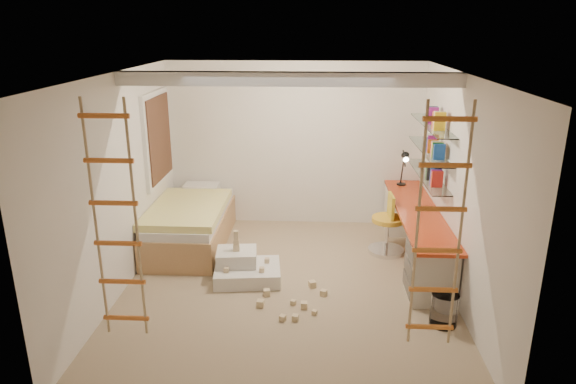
# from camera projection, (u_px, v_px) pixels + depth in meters

# --- Properties ---
(floor) EXTENTS (4.50, 4.50, 0.00)m
(floor) POSITION_uv_depth(u_px,v_px,m) (287.00, 287.00, 6.40)
(floor) COLOR tan
(floor) RESTS_ON ground
(ceiling_beam) EXTENTS (4.00, 0.18, 0.16)m
(ceiling_beam) POSITION_uv_depth(u_px,v_px,m) (288.00, 79.00, 5.90)
(ceiling_beam) COLOR white
(ceiling_beam) RESTS_ON ceiling
(window_frame) EXTENTS (0.06, 1.15, 1.35)m
(window_frame) POSITION_uv_depth(u_px,v_px,m) (157.00, 138.00, 7.44)
(window_frame) COLOR white
(window_frame) RESTS_ON wall_left
(window_blind) EXTENTS (0.02, 1.00, 1.20)m
(window_blind) POSITION_uv_depth(u_px,v_px,m) (160.00, 138.00, 7.44)
(window_blind) COLOR #4C2D1E
(window_blind) RESTS_ON window_frame
(rope_ladder_left) EXTENTS (0.41, 0.04, 2.13)m
(rope_ladder_left) POSITION_uv_depth(u_px,v_px,m) (116.00, 223.00, 4.34)
(rope_ladder_left) COLOR orange
(rope_ladder_left) RESTS_ON ceiling
(rope_ladder_right) EXTENTS (0.41, 0.04, 2.13)m
(rope_ladder_right) POSITION_uv_depth(u_px,v_px,m) (439.00, 230.00, 4.20)
(rope_ladder_right) COLOR orange
(rope_ladder_right) RESTS_ON ceiling
(waste_bin) EXTENTS (0.29, 0.29, 0.37)m
(waste_bin) POSITION_uv_depth(u_px,v_px,m) (444.00, 309.00, 5.55)
(waste_bin) COLOR white
(waste_bin) RESTS_ON floor
(desk) EXTENTS (0.56, 2.80, 0.75)m
(desk) POSITION_uv_depth(u_px,v_px,m) (416.00, 233.00, 7.00)
(desk) COLOR #BF3A16
(desk) RESTS_ON floor
(shelves) EXTENTS (0.25, 1.80, 0.71)m
(shelves) POSITION_uv_depth(u_px,v_px,m) (430.00, 151.00, 6.91)
(shelves) COLOR white
(shelves) RESTS_ON wall_right
(bed) EXTENTS (1.02, 2.00, 0.69)m
(bed) POSITION_uv_depth(u_px,v_px,m) (191.00, 224.00, 7.54)
(bed) COLOR #AD7F51
(bed) RESTS_ON floor
(task_lamp) EXTENTS (0.14, 0.36, 0.57)m
(task_lamp) POSITION_uv_depth(u_px,v_px,m) (405.00, 163.00, 7.69)
(task_lamp) COLOR black
(task_lamp) RESTS_ON desk
(swivel_chair) EXTENTS (0.53, 0.53, 0.87)m
(swivel_chair) POSITION_uv_depth(u_px,v_px,m) (387.00, 231.00, 7.28)
(swivel_chair) COLOR gold
(swivel_chair) RESTS_ON floor
(play_platform) EXTENTS (0.89, 0.73, 0.37)m
(play_platform) POSITION_uv_depth(u_px,v_px,m) (245.00, 268.00, 6.57)
(play_platform) COLOR silver
(play_platform) RESTS_ON floor
(toy_blocks) EXTENTS (1.27, 1.12, 0.64)m
(toy_blocks) POSITION_uv_depth(u_px,v_px,m) (273.00, 281.00, 6.17)
(toy_blocks) COLOR #CCB284
(toy_blocks) RESTS_ON floor
(books) EXTENTS (0.14, 0.70, 0.92)m
(books) POSITION_uv_depth(u_px,v_px,m) (430.00, 141.00, 6.87)
(books) COLOR red
(books) RESTS_ON shelves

